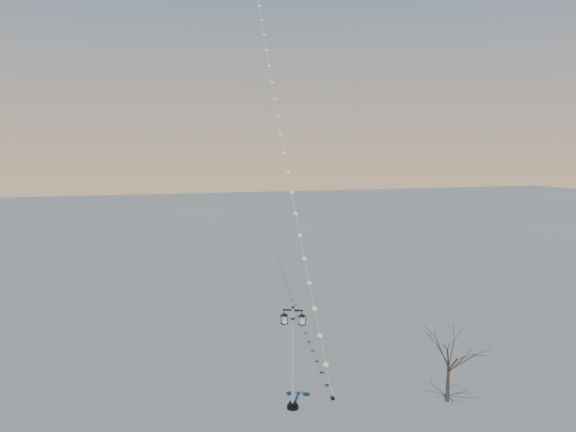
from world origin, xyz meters
name	(u,v)px	position (x,y,z in m)	size (l,w,h in m)	color
ground	(303,422)	(0.00, 0.00, 0.00)	(300.00, 300.00, 0.00)	#575757
street_lamp	(293,352)	(-0.07, 1.45, 2.98)	(1.29, 0.85, 5.39)	black
bare_tree	(449,354)	(7.97, -0.21, 2.59)	(2.24, 2.24, 3.72)	#3E2F25
kite_train	(275,77)	(4.01, 18.88, 19.12)	(4.13, 34.89, 38.46)	black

